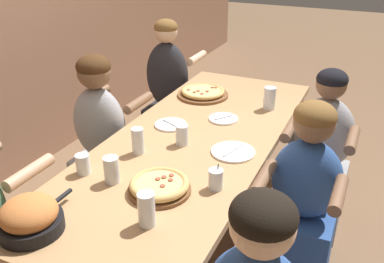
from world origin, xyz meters
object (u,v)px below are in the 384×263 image
object	(u,v)px
diner_far_center	(102,147)
diner_near_center	(303,207)
pizza_board_second	(203,93)
drinking_glass_b	(83,165)
pizza_board_main	(159,186)
cocktail_glass_blue	(216,180)
diner_far_right	(168,98)
drinking_glass_e	(147,211)
empty_plate_c	(223,119)
drinking_glass_a	(182,135)
skillet_bowl	(30,217)
drinking_glass_d	(111,170)
drinking_glass_c	(138,143)
empty_plate_a	(171,125)
diner_near_midright	(320,162)
drinking_glass_f	(269,100)
empty_plate_b	(233,152)

from	to	relation	value
diner_far_center	diner_near_center	distance (m)	1.33
pizza_board_second	drinking_glass_b	world-z (taller)	drinking_glass_b
pizza_board_main	cocktail_glass_blue	xyz separation A→B (m)	(0.13, -0.22, 0.01)
diner_far_right	drinking_glass_e	bearing A→B (deg)	-65.00
empty_plate_c	drinking_glass_a	xyz separation A→B (m)	(-0.41, 0.09, 0.05)
skillet_bowl	cocktail_glass_blue	xyz separation A→B (m)	(0.58, -0.56, -0.02)
drinking_glass_d	diner_far_center	size ratio (longest dim) A/B	0.11
drinking_glass_c	drinking_glass_d	distance (m)	0.30
empty_plate_c	diner_near_center	distance (m)	0.75
skillet_bowl	empty_plate_a	bearing A→B (deg)	-2.86
drinking_glass_c	diner_near_midright	distance (m)	1.18
drinking_glass_f	pizza_board_main	bearing A→B (deg)	170.44
pizza_board_second	drinking_glass_f	xyz separation A→B (m)	(-0.03, -0.49, 0.04)
skillet_bowl	empty_plate_c	xyz separation A→B (m)	(1.32, -0.32, -0.06)
pizza_board_main	skillet_bowl	world-z (taller)	skillet_bowl
diner_far_center	diner_near_midright	size ratio (longest dim) A/B	1.04
empty_plate_c	drinking_glass_d	xyz separation A→B (m)	(-0.89, 0.23, 0.06)
pizza_board_second	empty_plate_b	size ratio (longest dim) A/B	1.52
drinking_glass_b	diner_near_center	world-z (taller)	diner_near_center
diner_near_center	empty_plate_a	bearing A→B (deg)	-11.08
empty_plate_a	empty_plate_c	bearing A→B (deg)	-50.47
skillet_bowl	drinking_glass_a	world-z (taller)	skillet_bowl
empty_plate_a	drinking_glass_d	bearing A→B (deg)	-177.12
empty_plate_a	drinking_glass_d	size ratio (longest dim) A/B	1.50
empty_plate_c	drinking_glass_d	world-z (taller)	drinking_glass_d
empty_plate_a	empty_plate_b	xyz separation A→B (m)	(-0.17, -0.46, -0.00)
diner_near_center	diner_near_midright	xyz separation A→B (m)	(0.54, 0.00, -0.01)
diner_near_midright	drinking_glass_f	bearing A→B (deg)	-18.55
pizza_board_second	drinking_glass_f	size ratio (longest dim) A/B	2.41
pizza_board_second	diner_near_midright	size ratio (longest dim) A/B	0.32
skillet_bowl	diner_near_midright	xyz separation A→B (m)	(1.48, -0.91, -0.31)
pizza_board_main	pizza_board_second	distance (m)	1.23
pizza_board_second	diner_near_midright	world-z (taller)	diner_near_midright
empty_plate_a	drinking_glass_b	size ratio (longest dim) A/B	1.92
skillet_bowl	drinking_glass_f	xyz separation A→B (m)	(1.61, -0.53, -0.00)
diner_far_center	drinking_glass_a	bearing A→B (deg)	-9.80
empty_plate_a	drinking_glass_b	world-z (taller)	drinking_glass_b
pizza_board_main	empty_plate_a	distance (m)	0.71
empty_plate_c	drinking_glass_d	size ratio (longest dim) A/B	1.41
pizza_board_second	drinking_glass_e	world-z (taller)	drinking_glass_e
skillet_bowl	drinking_glass_a	xyz separation A→B (m)	(0.92, -0.22, -0.01)
skillet_bowl	drinking_glass_b	bearing A→B (deg)	10.60
empty_plate_c	drinking_glass_b	distance (m)	0.97
diner_near_center	drinking_glass_d	bearing A→B (deg)	31.62
drinking_glass_c	diner_far_right	distance (m)	1.35
drinking_glass_a	drinking_glass_f	xyz separation A→B (m)	(0.69, -0.30, 0.01)
drinking_glass_b	drinking_glass_d	world-z (taller)	drinking_glass_d
drinking_glass_a	diner_near_midright	xyz separation A→B (m)	(0.57, -0.69, -0.30)
empty_plate_c	drinking_glass_c	distance (m)	0.65
diner_far_center	diner_near_midright	world-z (taller)	diner_far_center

